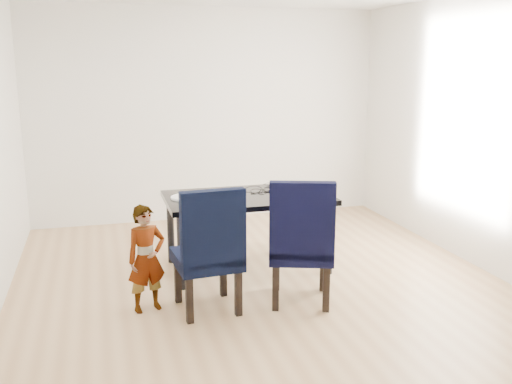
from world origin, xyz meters
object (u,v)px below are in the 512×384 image
object	(u,v)px
laptop	(274,186)
child	(146,258)
chair_left	(206,248)
chair_right	(301,240)
dining_table	(248,232)
plate	(185,197)

from	to	relation	value
laptop	child	bearing A→B (deg)	-7.41
chair_left	chair_right	world-z (taller)	chair_right
child	chair_right	bearing A→B (deg)	-23.79
dining_table	chair_right	xyz separation A→B (m)	(0.23, -0.89, 0.18)
plate	laptop	distance (m)	0.99
dining_table	chair_right	size ratio (longest dim) A/B	1.45
chair_right	laptop	xyz separation A→B (m)	(0.13, 1.18, 0.21)
chair_right	dining_table	bearing A→B (deg)	123.37
dining_table	chair_left	bearing A→B (deg)	-124.27
child	laptop	xyz separation A→B (m)	(1.42, 1.01, 0.31)
chair_right	child	xyz separation A→B (m)	(-1.29, 0.16, -0.10)
chair_right	plate	bearing A→B (deg)	150.46
dining_table	plate	distance (m)	0.72
plate	laptop	size ratio (longest dim) A/B	0.80
chair_left	plate	xyz separation A→B (m)	(-0.03, 0.90, 0.22)
dining_table	laptop	bearing A→B (deg)	38.35
chair_right	chair_left	bearing A→B (deg)	-164.39
dining_table	chair_right	distance (m)	0.94
child	chair_left	bearing A→B (deg)	-30.24
chair_left	laptop	xyz separation A→B (m)	(0.93, 1.13, 0.23)
chair_left	plate	distance (m)	0.92
chair_left	laptop	distance (m)	1.48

